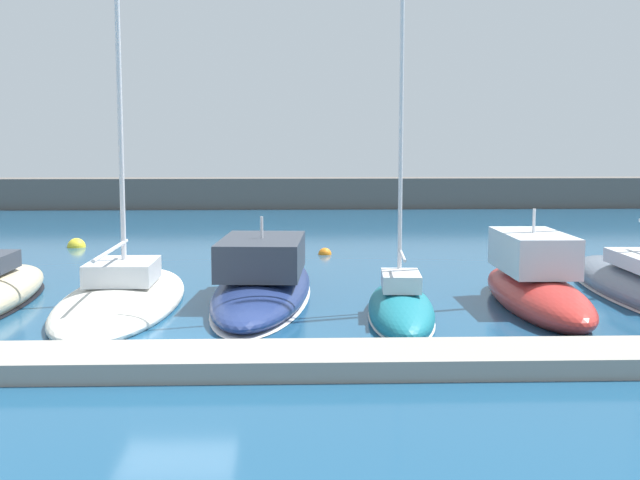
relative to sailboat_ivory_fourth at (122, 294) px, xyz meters
The scene contains 9 objects.
ground_plane 5.36m from the sailboat_ivory_fourth, 67.10° to the right, with size 120.00×120.00×0.00m, color navy.
dock_pier 6.92m from the sailboat_ivory_fourth, 72.46° to the right, with size 29.62×1.92×0.40m, color gray.
breakwater_seawall 32.22m from the sailboat_ivory_fourth, 86.29° to the left, with size 108.00×2.34×1.96m, color #5B5651.
sailboat_ivory_fourth is the anchor object (origin of this frame).
motorboat_navy_fifth 3.89m from the sailboat_ivory_fourth, 13.50° to the left, with size 3.31×10.64×2.60m.
sailboat_teal_sixth 7.54m from the sailboat_ivory_fourth, 14.07° to the right, with size 2.08×6.21×13.32m.
motorboat_red_seventh 11.07m from the sailboat_ivory_fourth, ahead, with size 1.98×7.48×2.86m.
mooring_buoy_yellow 13.16m from the sailboat_ivory_fourth, 109.31° to the left, with size 0.76×0.76×0.76m, color yellow.
mooring_buoy_orange 11.47m from the sailboat_ivory_fourth, 59.16° to the left, with size 0.52×0.52×0.52m, color orange.
Camera 1 is at (2.47, -17.58, 4.46)m, focal length 47.21 mm.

